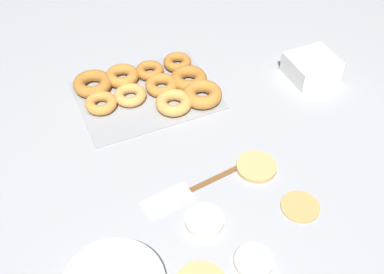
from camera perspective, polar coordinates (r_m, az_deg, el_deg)
ground_plane at (r=1.20m, az=3.90°, el=-4.55°), size 3.00×3.00×0.00m
pancake_0 at (r=1.06m, az=7.31°, el=-14.42°), size 0.08×0.08×0.01m
pancake_1 at (r=1.21m, az=7.65°, el=-3.50°), size 0.10×0.10×0.01m
pancake_3 at (r=1.10m, az=1.50°, el=-9.87°), size 0.09×0.09×0.01m
pancake_4 at (r=1.16m, az=12.73°, el=-7.98°), size 0.09×0.09×0.01m
donut_tray at (r=1.41m, az=-4.86°, el=5.89°), size 0.39×0.29×0.04m
container_stack at (r=1.50m, az=13.98°, el=8.09°), size 0.14×0.13×0.06m
spatula at (r=1.15m, az=-1.58°, el=-6.91°), size 0.27×0.07×0.01m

